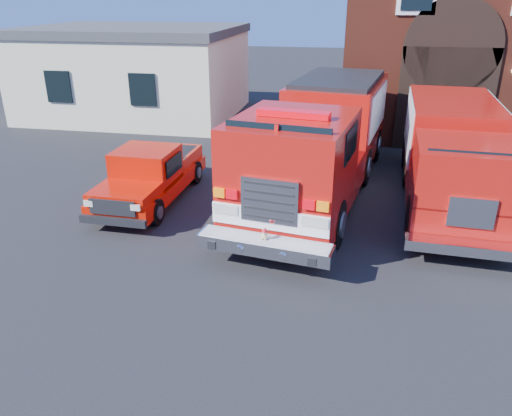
% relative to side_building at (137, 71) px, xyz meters
% --- Properties ---
extents(ground, '(100.00, 100.00, 0.00)m').
position_rel_side_building_xyz_m(ground, '(9.00, -13.00, -2.20)').
color(ground, black).
rests_on(ground, ground).
extents(parking_stripe_mid, '(0.12, 3.00, 0.01)m').
position_rel_side_building_xyz_m(parking_stripe_mid, '(15.50, -9.00, -2.20)').
color(parking_stripe_mid, yellow).
rests_on(parking_stripe_mid, ground).
extents(parking_stripe_far, '(0.12, 3.00, 0.01)m').
position_rel_side_building_xyz_m(parking_stripe_far, '(15.50, -6.00, -2.20)').
color(parking_stripe_far, yellow).
rests_on(parking_stripe_far, ground).
extents(side_building, '(10.20, 8.20, 4.35)m').
position_rel_side_building_xyz_m(side_building, '(0.00, 0.00, 0.00)').
color(side_building, beige).
rests_on(side_building, ground).
extents(fire_engine, '(4.49, 10.91, 3.26)m').
position_rel_side_building_xyz_m(fire_engine, '(10.11, -9.51, -0.51)').
color(fire_engine, black).
rests_on(fire_engine, ground).
extents(pickup_truck, '(1.95, 5.17, 1.68)m').
position_rel_side_building_xyz_m(pickup_truck, '(5.18, -11.20, -1.41)').
color(pickup_truck, black).
rests_on(pickup_truck, ground).
extents(secondary_truck, '(3.13, 8.73, 2.79)m').
position_rel_side_building_xyz_m(secondary_truck, '(14.04, -9.44, -0.68)').
color(secondary_truck, black).
rests_on(secondary_truck, ground).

